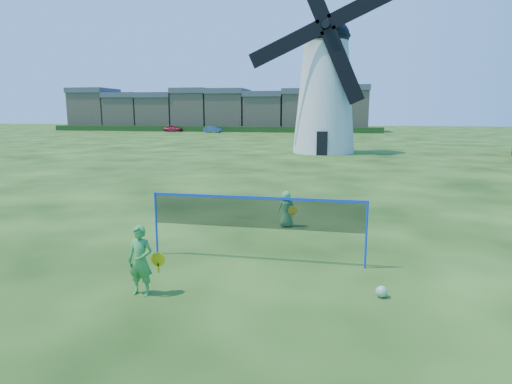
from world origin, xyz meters
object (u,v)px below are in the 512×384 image
at_px(player_boy, 286,209).
at_px(car_left, 173,128).
at_px(windmill, 325,87).
at_px(play_ball, 382,292).
at_px(player_girl, 141,261).
at_px(badminton_net, 256,214).
at_px(car_right, 213,129).

xyz_separation_m(player_boy, car_left, (-29.08, 62.20, 0.03)).
height_order(windmill, car_left, windmill).
distance_m(player_boy, play_ball, 5.35).
relative_size(player_girl, player_boy, 1.23).
relative_size(badminton_net, car_left, 1.48).
bearing_deg(car_right, play_ball, -141.94).
xyz_separation_m(windmill, player_boy, (0.05, -25.33, -5.04)).
bearing_deg(play_ball, windmill, 94.74).
bearing_deg(player_boy, car_right, -88.83).
xyz_separation_m(play_ball, car_right, (-23.09, 64.47, 0.45)).
bearing_deg(car_right, player_girl, -145.76).
distance_m(player_boy, car_right, 63.20).
relative_size(badminton_net, car_right, 1.49).
bearing_deg(play_ball, player_boy, 117.23).
bearing_deg(player_girl, car_right, 107.94).
xyz_separation_m(player_boy, play_ball, (2.44, -4.74, -0.44)).
xyz_separation_m(windmill, car_right, (-20.60, 34.41, -5.04)).
relative_size(player_boy, car_right, 0.33).
distance_m(badminton_net, player_boy, 3.28).
relative_size(player_boy, play_ball, 5.04).
distance_m(play_ball, car_left, 74.00).
relative_size(play_ball, car_left, 0.06).
relative_size(player_boy, car_left, 0.33).
bearing_deg(windmill, player_girl, -93.75).
relative_size(badminton_net, player_boy, 4.55).
relative_size(windmill, player_girl, 12.11).
bearing_deg(windmill, car_left, 128.21).
bearing_deg(player_girl, car_left, 113.79).
height_order(player_girl, player_boy, player_girl).
distance_m(badminton_net, play_ball, 3.30).
relative_size(player_girl, play_ball, 6.19).
relative_size(player_girl, car_left, 0.40).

